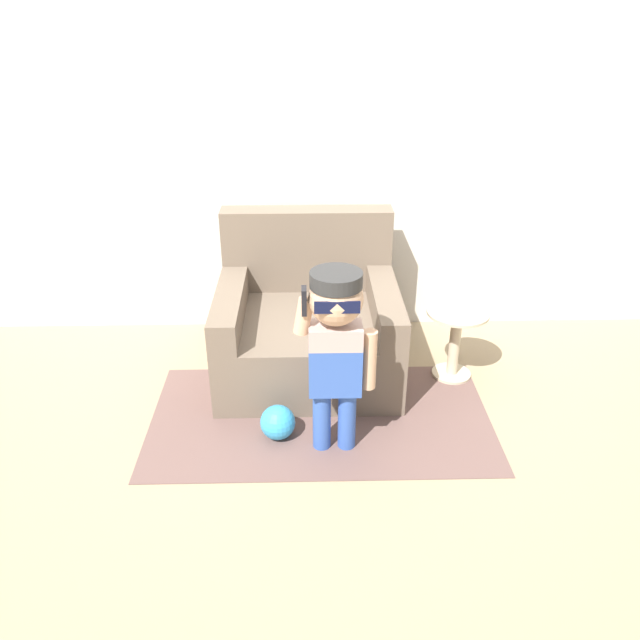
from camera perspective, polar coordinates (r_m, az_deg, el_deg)
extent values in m
plane|color=#998466|center=(3.94, 0.10, -5.24)|extent=(10.00, 10.00, 0.00)
cube|color=silver|center=(4.15, -0.17, 15.99)|extent=(10.00, 0.05, 2.60)
cube|color=#6B5B4C|center=(3.90, -1.10, -2.14)|extent=(1.09, 1.01, 0.40)
cube|color=#6B5B4C|center=(4.07, -1.20, 6.51)|extent=(1.09, 0.18, 0.54)
cube|color=#6B5B4C|center=(3.71, -8.32, 1.05)|extent=(0.16, 0.83, 0.19)
cube|color=#6B5B4C|center=(3.71, 6.06, 1.21)|extent=(0.16, 0.83, 0.19)
cylinder|color=#3356AD|center=(3.28, 0.16, -9.02)|extent=(0.09, 0.09, 0.35)
cylinder|color=#3356AD|center=(3.28, 2.47, -8.98)|extent=(0.09, 0.09, 0.35)
cube|color=#3356AD|center=(3.11, 1.38, -4.42)|extent=(0.26, 0.15, 0.26)
cube|color=#B29993|center=(3.01, 1.42, -1.41)|extent=(0.26, 0.15, 0.11)
sphere|color=tan|center=(2.92, 1.46, 1.96)|extent=(0.26, 0.26, 0.26)
cylinder|color=#2D2D2D|center=(2.88, 1.49, 3.72)|extent=(0.25, 0.25, 0.07)
cube|color=#2D2D2D|center=(3.00, 1.37, 4.17)|extent=(0.15, 0.12, 0.01)
cube|color=#0F1433|center=(2.81, 1.58, 1.15)|extent=(0.21, 0.01, 0.06)
cylinder|color=tan|center=(3.09, 4.51, -3.64)|extent=(0.07, 0.07, 0.32)
cylinder|color=tan|center=(2.96, -1.51, 0.38)|extent=(0.10, 0.07, 0.19)
cube|color=black|center=(2.90, -1.46, 1.77)|extent=(0.02, 0.07, 0.13)
cylinder|color=beige|center=(4.04, 11.90, -4.82)|extent=(0.24, 0.24, 0.02)
cylinder|color=beige|center=(3.93, 12.19, -2.27)|extent=(0.07, 0.07, 0.43)
cylinder|color=beige|center=(3.83, 12.52, 0.67)|extent=(0.37, 0.37, 0.02)
cube|color=brown|center=(3.58, 0.05, -8.86)|extent=(1.91, 1.06, 0.01)
sphere|color=#3399D1|center=(3.40, -3.88, -9.32)|extent=(0.19, 0.19, 0.19)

